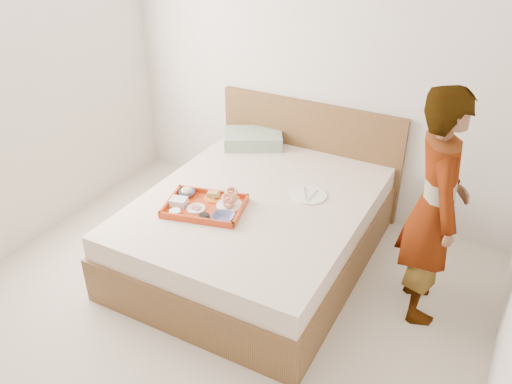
{
  "coord_description": "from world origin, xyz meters",
  "views": [
    {
      "loc": [
        1.53,
        -1.89,
        2.52
      ],
      "look_at": [
        0.04,
        0.9,
        0.65
      ],
      "focal_mm": 36.64,
      "sensor_mm": 36.0,
      "label": 1
    }
  ],
  "objects_px": {
    "bed": "(256,228)",
    "dinner_plate": "(309,195)",
    "person": "(435,208)",
    "tray": "(205,206)"
  },
  "relations": [
    {
      "from": "tray",
      "to": "dinner_plate",
      "type": "height_order",
      "value": "tray"
    },
    {
      "from": "bed",
      "to": "dinner_plate",
      "type": "xyz_separation_m",
      "value": [
        0.33,
        0.21,
        0.27
      ]
    },
    {
      "from": "bed",
      "to": "person",
      "type": "relative_size",
      "value": 1.26
    },
    {
      "from": "tray",
      "to": "dinner_plate",
      "type": "bearing_deg",
      "value": 27.65
    },
    {
      "from": "bed",
      "to": "person",
      "type": "height_order",
      "value": "person"
    },
    {
      "from": "bed",
      "to": "dinner_plate",
      "type": "relative_size",
      "value": 7.72
    },
    {
      "from": "bed",
      "to": "person",
      "type": "bearing_deg",
      "value": 1.79
    },
    {
      "from": "dinner_plate",
      "to": "person",
      "type": "bearing_deg",
      "value": -10.86
    },
    {
      "from": "bed",
      "to": "person",
      "type": "distance_m",
      "value": 1.34
    },
    {
      "from": "tray",
      "to": "person",
      "type": "bearing_deg",
      "value": -0.86
    }
  ]
}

